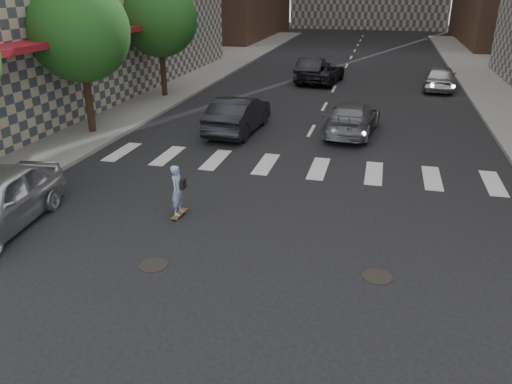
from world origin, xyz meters
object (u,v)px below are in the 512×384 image
tree_b (82,26)px  tree_c (161,15)px  traffic_car_c (322,72)px  skateboarder (178,190)px  traffic_car_e (312,69)px  traffic_car_b (353,118)px  traffic_car_d (440,78)px  traffic_car_a (238,114)px

tree_b → tree_c: size_ratio=1.00×
traffic_car_c → skateboarder: bearing=93.5°
skateboarder → traffic_car_c: 22.09m
tree_b → traffic_car_e: bearing=63.5°
traffic_car_b → traffic_car_d: size_ratio=1.09×
tree_b → traffic_car_d: tree_b is taller
traffic_car_b → traffic_car_d: bearing=-106.4°
traffic_car_a → traffic_car_c: size_ratio=0.99×
tree_b → tree_c: same height
traffic_car_d → traffic_car_e: traffic_car_e is taller
traffic_car_a → traffic_car_e: bearing=-93.4°
traffic_car_b → traffic_car_c: 12.34m
skateboarder → traffic_car_a: traffic_car_a is taller
skateboarder → traffic_car_d: 23.23m
skateboarder → traffic_car_e: 22.53m
traffic_car_d → tree_b: bearing=49.0°
traffic_car_b → traffic_car_d: traffic_car_d is taller
traffic_car_e → tree_b: bearing=64.1°
tree_c → skateboarder: (7.01, -15.19, -3.82)m
skateboarder → traffic_car_c: bearing=90.6°
tree_c → traffic_car_c: (8.41, 6.86, -3.95)m
tree_c → traffic_car_b: (11.29, -5.14, -3.93)m
traffic_car_b → traffic_car_e: traffic_car_e is taller
traffic_car_a → traffic_car_d: 15.75m
tree_c → traffic_car_e: bearing=43.8°
tree_c → traffic_car_a: tree_c is taller
traffic_car_a → traffic_car_c: bearing=-96.9°
skateboarder → traffic_car_b: (4.28, 10.05, -0.11)m
tree_b → traffic_car_d: size_ratio=1.45×
traffic_car_b → traffic_car_e: size_ratio=1.02×
traffic_car_c → traffic_car_a: bearing=87.6°
traffic_car_c → traffic_car_d: traffic_car_d is taller
tree_b → traffic_car_b: tree_b is taller
tree_b → traffic_car_c: (8.41, 14.86, -3.95)m
tree_b → traffic_car_e: tree_b is taller
traffic_car_a → traffic_car_d: traffic_car_a is taller
tree_b → tree_c: (0.00, 8.00, 0.00)m
tree_b → tree_c: 8.00m
traffic_car_d → traffic_car_e: 8.38m
skateboarder → traffic_car_a: bearing=99.2°
skateboarder → traffic_car_d: bearing=71.6°
tree_b → traffic_car_b: 12.29m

